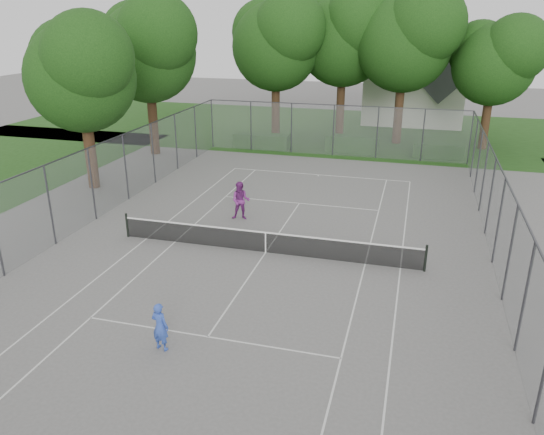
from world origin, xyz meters
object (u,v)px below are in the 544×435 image
(girl_player, at_px, (160,327))
(woman_player, at_px, (241,201))
(tennis_net, at_px, (266,241))
(house, at_px, (415,74))

(girl_player, xyz_separation_m, woman_player, (-1.14, 10.77, 0.17))
(tennis_net, xyz_separation_m, woman_player, (-2.23, 3.43, 0.42))
(woman_player, bearing_deg, girl_player, -93.38)
(tennis_net, height_order, house, house)
(house, height_order, woman_player, house)
(house, xyz_separation_m, woman_player, (-7.18, -27.87, -3.35))
(house, relative_size, woman_player, 5.69)
(house, distance_m, girl_player, 39.27)
(house, xyz_separation_m, girl_player, (-6.04, -38.64, -3.52))
(girl_player, relative_size, woman_player, 0.82)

